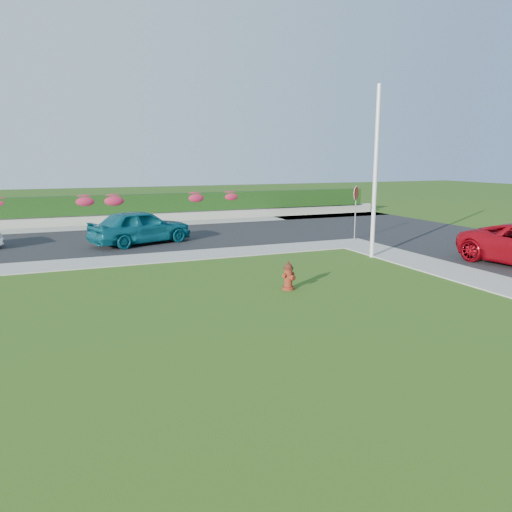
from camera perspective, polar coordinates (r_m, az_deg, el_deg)
name	(u,v)px	position (r m, az deg, el deg)	size (l,w,h in m)	color
ground	(313,319)	(12.33, 6.48, -7.20)	(120.00, 120.00, 0.00)	black
street_far	(70,243)	(24.53, -20.51, 1.40)	(26.00, 8.00, 0.04)	black
sidewalk_far	(46,266)	(19.60, -22.83, -1.07)	(24.00, 2.00, 0.04)	gray
curb_corner	(352,243)	(23.36, 10.88, 1.45)	(2.00, 2.00, 0.04)	gray
sidewalk_beyond	(139,225)	(29.84, -13.21, 3.43)	(34.00, 2.00, 0.04)	gray
retaining_wall	(135,218)	(31.28, -13.68, 4.26)	(34.00, 0.40, 0.60)	gray
hedge	(134,204)	(31.29, -13.78, 5.83)	(32.00, 0.90, 1.10)	black
fire_hydrant	(288,276)	(14.88, 3.73, -2.33)	(0.44, 0.42, 0.85)	#4B1E0B
sedan_teal	(140,227)	(23.15, -13.07, 3.29)	(1.85, 4.60, 1.57)	#0D5667
utility_pole	(375,173)	(19.99, 13.48, 9.20)	(0.16, 0.16, 6.59)	silver
stop_sign	(356,200)	(24.08, 11.35, 6.30)	(0.56, 0.45, 2.59)	slate
flower_clump_c	(85,201)	(30.87, -18.99, 5.94)	(1.51, 0.97, 0.76)	#AE1D31
flower_clump_d	(113,201)	(31.01, -15.99, 6.11)	(1.57, 1.01, 0.79)	#AE1D31
flower_clump_e	(195,198)	(31.97, -7.03, 6.63)	(1.48, 0.95, 0.74)	#AE1D31
flower_clump_f	(230,196)	(32.67, -3.04, 6.81)	(1.42, 0.91, 0.71)	#AE1D31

